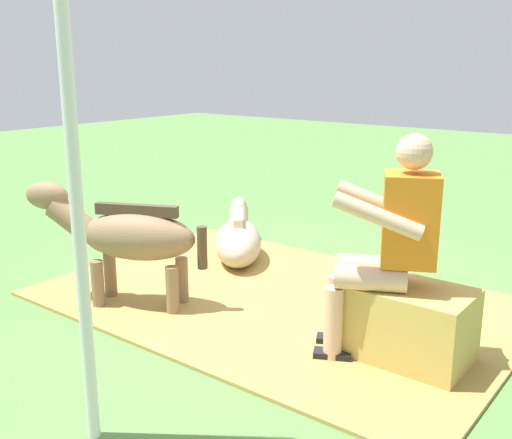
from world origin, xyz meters
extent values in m
plane|color=#568442|center=(0.00, 0.00, 0.00)|extent=(24.00, 24.00, 0.00)
cube|color=#AD8C47|center=(0.00, -0.01, 0.01)|extent=(3.35, 2.25, 0.02)
cube|color=tan|center=(-1.15, 0.25, 0.23)|extent=(0.67, 0.46, 0.46)
cylinder|color=#D8AD8C|center=(-0.96, 0.43, 0.53)|extent=(0.42, 0.30, 0.14)
cylinder|color=#D8AD8C|center=(-0.79, 0.52, 0.23)|extent=(0.11, 0.11, 0.46)
cube|color=black|center=(-0.79, 0.52, 0.03)|extent=(0.24, 0.19, 0.06)
cylinder|color=#D8AD8C|center=(-0.87, 0.26, 0.53)|extent=(0.42, 0.30, 0.14)
cylinder|color=#D8AD8C|center=(-0.70, 0.35, 0.23)|extent=(0.11, 0.11, 0.46)
cube|color=black|center=(-0.70, 0.35, 0.03)|extent=(0.24, 0.19, 0.06)
cube|color=orange|center=(-1.10, 0.25, 0.86)|extent=(0.39, 0.38, 0.52)
cylinder|color=#D8AD8C|center=(-1.01, 0.48, 0.91)|extent=(0.49, 0.31, 0.26)
cylinder|color=#D8AD8C|center=(-0.87, 0.19, 0.91)|extent=(0.49, 0.31, 0.26)
sphere|color=#D8AD8C|center=(-1.10, 0.25, 1.24)|extent=(0.20, 0.20, 0.20)
ellipsoid|color=#8C6B4C|center=(0.72, 0.66, 0.53)|extent=(0.90, 0.64, 0.34)
cylinder|color=#8C6B4C|center=(0.94, 0.87, 0.18)|extent=(0.09, 0.09, 0.36)
cylinder|color=#8C6B4C|center=(1.02, 0.69, 0.18)|extent=(0.09, 0.09, 0.36)
cylinder|color=#8C6B4C|center=(0.43, 0.63, 0.18)|extent=(0.09, 0.09, 0.36)
cylinder|color=#8C6B4C|center=(0.51, 0.45, 0.18)|extent=(0.09, 0.09, 0.36)
cylinder|color=#8C6B4C|center=(1.18, 0.87, 0.63)|extent=(0.41, 0.32, 0.33)
ellipsoid|color=#8C6B4C|center=(1.34, 0.95, 0.79)|extent=(0.36, 0.28, 0.20)
cube|color=#4D3A2A|center=(0.72, 0.66, 0.72)|extent=(0.57, 0.31, 0.08)
cylinder|color=#4D3A2A|center=(0.30, 0.46, 0.48)|extent=(0.07, 0.07, 0.30)
ellipsoid|color=tan|center=(0.79, -0.53, 0.18)|extent=(0.86, 0.94, 0.36)
cube|color=tan|center=(1.13, -0.95, 0.05)|extent=(0.36, 0.37, 0.10)
cylinder|color=tan|center=(1.14, -0.97, 0.24)|extent=(0.32, 0.34, 0.30)
ellipsoid|color=tan|center=(1.25, -1.11, 0.32)|extent=(0.31, 0.33, 0.20)
cube|color=beige|center=(0.84, -0.60, 0.38)|extent=(0.34, 0.39, 0.08)
cylinder|color=silver|center=(-0.28, 1.85, 1.11)|extent=(0.06, 0.06, 2.22)
camera|label=1|loc=(-2.41, 3.37, 1.71)|focal=42.45mm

